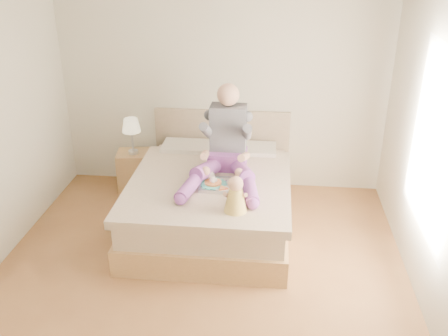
# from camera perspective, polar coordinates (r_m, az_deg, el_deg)

# --- Properties ---
(room) EXTENTS (4.02, 4.22, 2.71)m
(room) POSITION_cam_1_polar(r_m,az_deg,el_deg) (4.11, -2.31, 4.22)
(room) COLOR brown
(room) RESTS_ON ground
(bed) EXTENTS (1.70, 2.18, 1.00)m
(bed) POSITION_cam_1_polar(r_m,az_deg,el_deg) (5.59, -1.36, -3.28)
(bed) COLOR #A07B4B
(bed) RESTS_ON ground
(nightstand) EXTENTS (0.45, 0.42, 0.49)m
(nightstand) POSITION_cam_1_polar(r_m,az_deg,el_deg) (6.46, -10.18, -0.25)
(nightstand) COLOR #A07B4B
(nightstand) RESTS_ON ground
(lamp) EXTENTS (0.22, 0.22, 0.46)m
(lamp) POSITION_cam_1_polar(r_m,az_deg,el_deg) (6.20, -10.55, 4.60)
(lamp) COLOR #B3B4BA
(lamp) RESTS_ON nightstand
(adult) EXTENTS (0.83, 1.17, 0.98)m
(adult) POSITION_cam_1_polar(r_m,az_deg,el_deg) (5.35, 0.24, 2.28)
(adult) COLOR #7A3B93
(adult) RESTS_ON bed
(tray) EXTENTS (0.45, 0.36, 0.13)m
(tray) POSITION_cam_1_polar(r_m,az_deg,el_deg) (5.16, -0.24, -1.77)
(tray) COLOR #B3B4BA
(tray) RESTS_ON bed
(baby) EXTENTS (0.24, 0.32, 0.36)m
(baby) POSITION_cam_1_polar(r_m,az_deg,el_deg) (4.66, 1.32, -3.31)
(baby) COLOR gold
(baby) RESTS_ON bed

